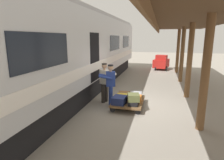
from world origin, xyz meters
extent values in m
plane|color=gray|center=(0.00, 0.00, 0.00)|extent=(60.00, 60.00, 0.00)
cylinder|color=brown|center=(-2.03, -8.39, 1.70)|extent=(0.24, 0.24, 3.40)
cylinder|color=brown|center=(-2.03, -5.03, 1.70)|extent=(0.24, 0.24, 3.40)
cylinder|color=brown|center=(-2.03, -1.68, 1.70)|extent=(0.24, 0.24, 3.40)
cylinder|color=brown|center=(-2.03, 1.68, 1.70)|extent=(0.24, 0.24, 3.40)
cube|color=#4E3520|center=(-2.03, 0.00, 3.48)|extent=(3.20, 17.58, 0.16)
cube|color=brown|center=(-0.48, 0.00, 3.25)|extent=(0.08, 17.58, 0.30)
cube|color=#B7BABF|center=(3.42, 0.00, 2.35)|extent=(3.00, 20.51, 2.90)
cube|color=black|center=(3.42, 0.00, 0.45)|extent=(2.55, 19.49, 0.90)
cube|color=#99999E|center=(3.42, 0.00, 3.90)|extent=(2.76, 20.10, 0.20)
cube|color=silver|center=(1.91, 0.00, 1.55)|extent=(0.03, 20.10, 0.36)
cube|color=black|center=(1.91, -7.18, 2.45)|extent=(0.02, 2.26, 0.84)
cube|color=black|center=(1.91, -3.59, 2.45)|extent=(0.02, 2.26, 0.84)
cube|color=black|center=(1.91, 3.59, 2.45)|extent=(0.02, 2.26, 0.84)
cube|color=black|center=(1.97, 0.00, 1.95)|extent=(0.12, 1.10, 2.00)
cube|color=brown|center=(0.42, 0.33, 0.24)|extent=(1.19, 1.71, 0.07)
cylinder|color=black|center=(-0.05, 1.01, 0.10)|extent=(0.21, 0.05, 0.21)
cylinder|color=black|center=(0.90, 1.01, 0.10)|extent=(0.21, 0.05, 0.21)
cylinder|color=black|center=(-0.05, -0.36, 0.10)|extent=(0.21, 0.05, 0.21)
cylinder|color=black|center=(0.90, -0.36, 0.10)|extent=(0.21, 0.05, 0.21)
cube|color=#9EA0A5|center=(0.15, -0.14, 0.39)|extent=(0.48, 0.52, 0.21)
cube|color=navy|center=(0.69, 0.80, 0.42)|extent=(0.54, 0.63, 0.28)
cube|color=#CC6B23|center=(0.15, 0.33, 0.38)|extent=(0.51, 0.50, 0.21)
cube|color=brown|center=(0.69, -0.14, 0.36)|extent=(0.55, 0.62, 0.17)
cube|color=black|center=(0.15, 0.80, 0.36)|extent=(0.37, 0.49, 0.16)
cube|color=gold|center=(0.69, 0.33, 0.38)|extent=(0.48, 0.56, 0.21)
cube|color=brown|center=(0.15, 0.80, 0.57)|extent=(0.52, 0.54, 0.26)
cylinder|color=navy|center=(1.19, 0.22, 0.41)|extent=(0.16, 0.16, 0.82)
cylinder|color=navy|center=(1.13, 0.41, 0.41)|extent=(0.16, 0.16, 0.82)
cube|color=navy|center=(1.16, 0.31, 1.12)|extent=(0.41, 0.32, 0.60)
cylinder|color=tan|center=(1.16, 0.31, 1.45)|extent=(0.09, 0.09, 0.06)
sphere|color=tan|center=(1.16, 0.31, 1.59)|extent=(0.22, 0.22, 0.22)
cylinder|color=black|center=(1.16, 0.31, 1.67)|extent=(0.21, 0.21, 0.06)
cylinder|color=navy|center=(1.42, 0.23, 1.22)|extent=(0.53, 0.26, 0.21)
cylinder|color=navy|center=(1.32, 0.53, 1.22)|extent=(0.53, 0.26, 0.21)
cylinder|color=#332D28|center=(1.56, 0.07, 0.41)|extent=(0.16, 0.16, 0.82)
cylinder|color=#332D28|center=(1.49, -0.11, 0.41)|extent=(0.16, 0.16, 0.82)
cube|color=silver|center=(1.52, -0.02, 1.12)|extent=(0.41, 0.33, 0.60)
cylinder|color=tan|center=(1.52, -0.02, 1.45)|extent=(0.09, 0.09, 0.06)
sphere|color=tan|center=(1.52, -0.02, 1.59)|extent=(0.22, 0.22, 0.22)
cylinder|color=#332D28|center=(1.52, -0.02, 1.67)|extent=(0.21, 0.21, 0.06)
cylinder|color=silver|center=(1.37, 0.21, 1.22)|extent=(0.53, 0.28, 0.21)
cylinder|color=silver|center=(1.26, -0.09, 1.22)|extent=(0.53, 0.28, 0.21)
cube|color=#B21E19|center=(-0.81, -9.56, 0.55)|extent=(1.44, 1.90, 0.70)
cube|color=#B21E19|center=(-0.81, -9.21, 1.05)|extent=(1.03, 0.88, 0.50)
cylinder|color=black|center=(-1.26, -8.96, 0.20)|extent=(0.12, 0.40, 0.40)
cylinder|color=black|center=(-0.36, -8.96, 0.20)|extent=(0.12, 0.40, 0.40)
cylinder|color=black|center=(-1.26, -10.16, 0.20)|extent=(0.12, 0.40, 0.40)
cylinder|color=black|center=(-0.36, -10.16, 0.20)|extent=(0.12, 0.40, 0.40)
camera|label=1|loc=(-0.77, 7.58, 2.75)|focal=30.53mm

